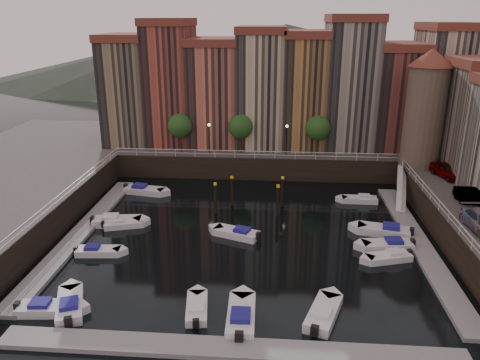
# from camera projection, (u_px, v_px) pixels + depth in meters

# --- Properties ---
(ground) EXTENTS (200.00, 200.00, 0.00)m
(ground) POSITION_uv_depth(u_px,v_px,m) (246.00, 234.00, 45.80)
(ground) COLOR black
(ground) RESTS_ON ground
(quay_far) EXTENTS (80.00, 20.00, 3.00)m
(quay_far) POSITION_uv_depth(u_px,v_px,m) (258.00, 149.00, 69.76)
(quay_far) COLOR black
(quay_far) RESTS_ON ground
(dock_left) EXTENTS (2.00, 28.00, 0.35)m
(dock_left) POSITION_uv_depth(u_px,v_px,m) (82.00, 231.00, 46.00)
(dock_left) COLOR gray
(dock_left) RESTS_ON ground
(dock_right) EXTENTS (2.00, 28.00, 0.35)m
(dock_right) POSITION_uv_depth(u_px,v_px,m) (419.00, 243.00, 43.60)
(dock_right) COLOR gray
(dock_right) RESTS_ON ground
(dock_near) EXTENTS (30.00, 2.00, 0.35)m
(dock_near) POSITION_uv_depth(u_px,v_px,m) (229.00, 349.00, 29.74)
(dock_near) COLOR gray
(dock_near) RESTS_ON ground
(mountains) EXTENTS (145.00, 100.00, 18.00)m
(mountains) POSITION_uv_depth(u_px,v_px,m) (275.00, 58.00, 146.55)
(mountains) COLOR #2D382D
(mountains) RESTS_ON ground
(far_terrace) EXTENTS (48.70, 10.30, 17.50)m
(far_terrace) POSITION_uv_depth(u_px,v_px,m) (282.00, 88.00, 64.04)
(far_terrace) COLOR #816D52
(far_terrace) RESTS_ON quay_far
(corner_tower) EXTENTS (5.20, 5.20, 13.80)m
(corner_tower) POSITION_uv_depth(u_px,v_px,m) (426.00, 107.00, 54.59)
(corner_tower) COLOR #6B5B4C
(corner_tower) RESTS_ON quay_right
(promenade_trees) EXTENTS (21.20, 3.20, 5.20)m
(promenade_trees) POSITION_uv_depth(u_px,v_px,m) (246.00, 127.00, 60.84)
(promenade_trees) COLOR black
(promenade_trees) RESTS_ON quay_far
(street_lamps) EXTENTS (10.36, 0.36, 4.18)m
(street_lamps) POSITION_uv_depth(u_px,v_px,m) (248.00, 134.00, 60.11)
(street_lamps) COLOR black
(street_lamps) RESTS_ON quay_far
(railings) EXTENTS (36.08, 34.04, 0.52)m
(railings) POSITION_uv_depth(u_px,v_px,m) (250.00, 181.00, 49.14)
(railings) COLOR white
(railings) RESTS_ON ground
(gangway) EXTENTS (2.78, 8.32, 3.73)m
(gangway) POSITION_uv_depth(u_px,v_px,m) (402.00, 186.00, 53.30)
(gangway) COLOR white
(gangway) RESTS_ON ground
(mooring_pilings) EXTENTS (7.53, 3.07, 3.78)m
(mooring_pilings) POSITION_uv_depth(u_px,v_px,m) (252.00, 196.00, 51.03)
(mooring_pilings) COLOR black
(mooring_pilings) RESTS_ON ground
(boat_left_0) EXTENTS (4.65, 2.03, 1.05)m
(boat_left_0) POSITION_uv_depth(u_px,v_px,m) (47.00, 308.00, 33.56)
(boat_left_0) COLOR silver
(boat_left_0) RESTS_ON ground
(boat_left_1) EXTENTS (4.18, 1.81, 0.95)m
(boat_left_1) POSITION_uv_depth(u_px,v_px,m) (97.00, 251.00, 41.83)
(boat_left_1) COLOR silver
(boat_left_1) RESTS_ON ground
(boat_left_2) EXTENTS (4.21, 2.57, 0.94)m
(boat_left_2) POSITION_uv_depth(u_px,v_px,m) (123.00, 224.00, 47.28)
(boat_left_2) COLOR silver
(boat_left_2) RESTS_ON ground
(boat_left_3) EXTENTS (5.22, 2.46, 1.17)m
(boat_left_3) POSITION_uv_depth(u_px,v_px,m) (116.00, 221.00, 47.76)
(boat_left_3) COLOR silver
(boat_left_3) RESTS_ON ground
(boat_left_4) EXTENTS (5.21, 2.63, 1.17)m
(boat_left_4) POSITION_uv_depth(u_px,v_px,m) (144.00, 190.00, 56.29)
(boat_left_4) COLOR silver
(boat_left_4) RESTS_ON ground
(boat_right_1) EXTENTS (4.29, 2.60, 0.96)m
(boat_right_1) POSITION_uv_depth(u_px,v_px,m) (389.00, 257.00, 40.80)
(boat_right_1) COLOR silver
(boat_right_1) RESTS_ON ground
(boat_right_2) EXTENTS (4.85, 2.14, 1.10)m
(boat_right_2) POSITION_uv_depth(u_px,v_px,m) (388.00, 245.00, 42.80)
(boat_right_2) COLOR silver
(boat_right_2) RESTS_ON ground
(boat_right_3) EXTENTS (5.39, 2.97, 1.21)m
(boat_right_3) POSITION_uv_depth(u_px,v_px,m) (385.00, 231.00, 45.64)
(boat_right_3) COLOR silver
(boat_right_3) RESTS_ON ground
(boat_right_4) EXTENTS (4.22, 1.58, 0.97)m
(boat_right_4) POSITION_uv_depth(u_px,v_px,m) (360.00, 199.00, 53.64)
(boat_right_4) COLOR silver
(boat_right_4) RESTS_ON ground
(boat_near_0) EXTENTS (3.32, 4.97, 1.12)m
(boat_near_0) POSITION_uv_depth(u_px,v_px,m) (70.00, 305.00, 33.86)
(boat_near_0) COLOR silver
(boat_near_0) RESTS_ON ground
(boat_near_1) EXTENTS (2.01, 4.22, 0.95)m
(boat_near_1) POSITION_uv_depth(u_px,v_px,m) (197.00, 309.00, 33.59)
(boat_near_1) COLOR silver
(boat_near_1) RESTS_ON ground
(boat_near_2) EXTENTS (2.05, 5.30, 1.21)m
(boat_near_2) POSITION_uv_depth(u_px,v_px,m) (241.00, 317.00, 32.52)
(boat_near_2) COLOR silver
(boat_near_2) RESTS_ON ground
(boat_near_3) EXTENTS (3.20, 5.02, 1.13)m
(boat_near_3) POSITION_uv_depth(u_px,v_px,m) (323.00, 314.00, 32.88)
(boat_near_3) COLOR silver
(boat_near_3) RESTS_ON ground
(car_a) EXTENTS (3.16, 5.06, 1.61)m
(car_a) POSITION_uv_depth(u_px,v_px,m) (447.00, 171.00, 52.26)
(car_a) COLOR gray
(car_a) RESTS_ON quay_right
(car_b) EXTENTS (1.67, 4.70, 1.54)m
(car_b) POSITION_uv_depth(u_px,v_px,m) (470.00, 199.00, 44.53)
(car_b) COLOR gray
(car_b) RESTS_ON quay_right
(boat_extra_741) EXTENTS (4.79, 3.19, 1.08)m
(boat_extra_741) POSITION_uv_depth(u_px,v_px,m) (237.00, 233.00, 45.17)
(boat_extra_741) COLOR silver
(boat_extra_741) RESTS_ON ground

